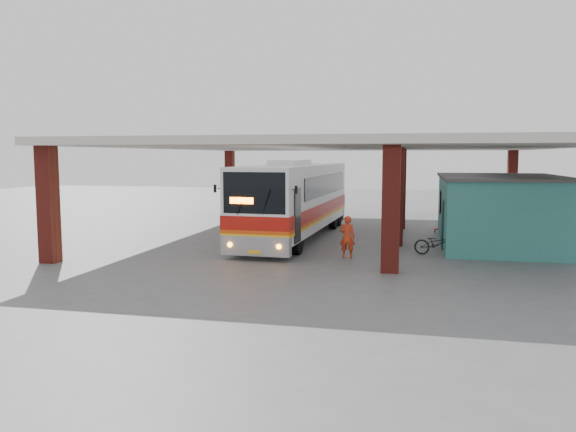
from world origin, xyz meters
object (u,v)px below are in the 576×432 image
(pedestrian, at_px, (347,237))
(coach_bus, at_px, (296,199))
(motorcycle, at_px, (437,244))
(red_chair, at_px, (440,227))

(pedestrian, bearing_deg, coach_bus, -56.37)
(motorcycle, height_order, red_chair, motorcycle)
(motorcycle, distance_m, pedestrian, 3.72)
(red_chair, bearing_deg, coach_bus, -158.82)
(pedestrian, relative_size, red_chair, 2.26)
(motorcycle, height_order, pedestrian, pedestrian)
(pedestrian, xyz_separation_m, red_chair, (3.84, 8.13, -0.49))
(coach_bus, height_order, pedestrian, coach_bus)
(motorcycle, distance_m, red_chair, 6.81)
(motorcycle, bearing_deg, red_chair, 7.65)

